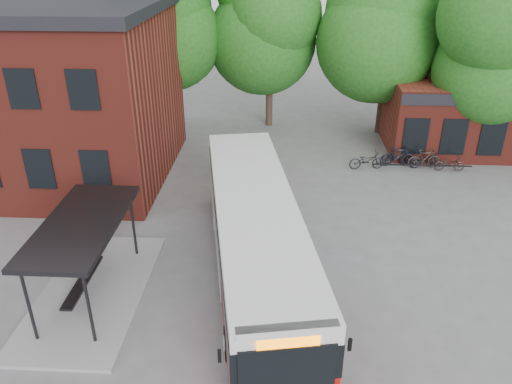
# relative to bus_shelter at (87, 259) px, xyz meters

# --- Properties ---
(ground) EXTENTS (100.00, 100.00, 0.00)m
(ground) POSITION_rel_bus_shelter_xyz_m (4.50, 1.00, -1.45)
(ground) COLOR slate
(shop_row) EXTENTS (14.00, 6.20, 4.00)m
(shop_row) POSITION_rel_bus_shelter_xyz_m (19.50, 15.00, 0.55)
(shop_row) COLOR maroon
(shop_row) RESTS_ON ground
(bus_shelter) EXTENTS (3.60, 7.00, 2.90)m
(bus_shelter) POSITION_rel_bus_shelter_xyz_m (0.00, 0.00, 0.00)
(bus_shelter) COLOR black
(bus_shelter) RESTS_ON ground
(bike_rail) EXTENTS (5.20, 0.10, 0.38)m
(bike_rail) POSITION_rel_bus_shelter_xyz_m (13.78, 11.00, -1.26)
(bike_rail) COLOR black
(bike_rail) RESTS_ON ground
(tree_0) EXTENTS (7.92, 7.92, 11.00)m
(tree_0) POSITION_rel_bus_shelter_xyz_m (-1.50, 17.00, 4.05)
(tree_0) COLOR #1C5917
(tree_0) RESTS_ON ground
(tree_1) EXTENTS (7.92, 7.92, 10.40)m
(tree_1) POSITION_rel_bus_shelter_xyz_m (5.50, 18.00, 3.75)
(tree_1) COLOR #1C5917
(tree_1) RESTS_ON ground
(tree_2) EXTENTS (7.92, 7.92, 11.00)m
(tree_2) POSITION_rel_bus_shelter_xyz_m (12.50, 17.00, 4.05)
(tree_2) COLOR #1C5917
(tree_2) RESTS_ON ground
(tree_3) EXTENTS (7.04, 7.04, 9.28)m
(tree_3) POSITION_rel_bus_shelter_xyz_m (17.50, 13.00, 3.19)
(tree_3) COLOR #1C5917
(tree_3) RESTS_ON ground
(city_bus) EXTENTS (4.90, 13.08, 3.25)m
(city_bus) POSITION_rel_bus_shelter_xyz_m (5.56, 1.17, 0.18)
(city_bus) COLOR #BD120A
(city_bus) RESTS_ON ground
(bicycle_0) EXTENTS (1.93, 0.90, 0.98)m
(bicycle_0) POSITION_rel_bus_shelter_xyz_m (10.92, 11.17, -0.96)
(bicycle_0) COLOR black
(bicycle_0) RESTS_ON ground
(bicycle_1) EXTENTS (1.92, 0.85, 1.12)m
(bicycle_1) POSITION_rel_bus_shelter_xyz_m (12.58, 11.72, -0.89)
(bicycle_1) COLOR black
(bicycle_1) RESTS_ON ground
(bicycle_3) EXTENTS (1.78, 0.71, 1.04)m
(bicycle_3) POSITION_rel_bus_shelter_xyz_m (12.72, 11.81, -0.93)
(bicycle_3) COLOR #21212A
(bicycle_3) RESTS_ON ground
(bicycle_4) EXTENTS (1.82, 0.89, 0.91)m
(bicycle_4) POSITION_rel_bus_shelter_xyz_m (14.09, 11.50, -0.99)
(bicycle_4) COLOR black
(bicycle_4) RESTS_ON ground
(bicycle_5) EXTENTS (1.81, 0.71, 1.06)m
(bicycle_5) POSITION_rel_bus_shelter_xyz_m (14.00, 11.47, -0.92)
(bicycle_5) COLOR #36332E
(bicycle_5) RESTS_ON ground
(bicycle_6) EXTENTS (1.57, 0.56, 0.82)m
(bicycle_6) POSITION_rel_bus_shelter_xyz_m (15.24, 11.15, -1.04)
(bicycle_6) COLOR #2D2925
(bicycle_6) RESTS_ON ground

